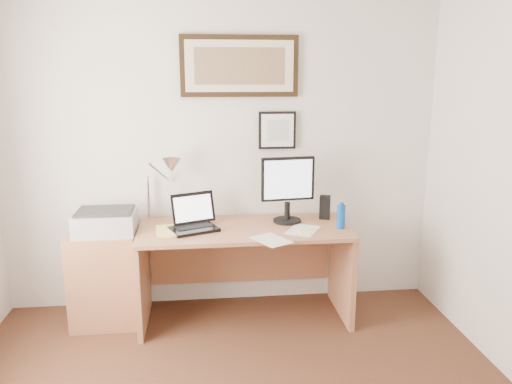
{
  "coord_description": "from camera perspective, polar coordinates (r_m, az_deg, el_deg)",
  "views": [
    {
      "loc": [
        -0.16,
        -2.0,
        1.89
      ],
      "look_at": [
        0.22,
        1.43,
        1.07
      ],
      "focal_mm": 35.0,
      "sensor_mm": 36.0,
      "label": 1
    }
  ],
  "objects": [
    {
      "name": "bottle_cap",
      "position": [
        3.79,
        9.75,
        -1.32
      ],
      "size": [
        0.03,
        0.03,
        0.02
      ],
      "primitive_type": "cylinder",
      "color": "#0C48A8",
      "rests_on": "water_bottle"
    },
    {
      "name": "sticky_pad",
      "position": [
        3.69,
        5.67,
        -4.65
      ],
      "size": [
        0.08,
        0.08,
        0.01
      ],
      "primitive_type": "cube",
      "rotation": [
        0.0,
        0.0,
        0.01
      ],
      "color": "#F9FC77",
      "rests_on": "desk"
    },
    {
      "name": "marker_pen",
      "position": [
        3.75,
        5.74,
        -4.31
      ],
      "size": [
        0.14,
        0.06,
        0.02
      ],
      "primitive_type": "cylinder",
      "rotation": [
        0.0,
        1.57,
        0.35
      ],
      "color": "white",
      "rests_on": "desk"
    },
    {
      "name": "water_bottle",
      "position": [
        3.82,
        9.69,
        -2.8
      ],
      "size": [
        0.06,
        0.06,
        0.18
      ],
      "primitive_type": "cylinder",
      "color": "#0C48A8",
      "rests_on": "desk"
    },
    {
      "name": "lcd_monitor",
      "position": [
        3.88,
        3.65,
        0.65
      ],
      "size": [
        0.42,
        0.22,
        0.52
      ],
      "color": "black",
      "rests_on": "desk"
    },
    {
      "name": "picture_small",
      "position": [
        4.04,
        2.44,
        7.06
      ],
      "size": [
        0.3,
        0.03,
        0.3
      ],
      "color": "black",
      "rests_on": "wall_back"
    },
    {
      "name": "printer",
      "position": [
        3.89,
        -16.81,
        -3.25
      ],
      "size": [
        0.44,
        0.34,
        0.18
      ],
      "color": "#AAAAAC",
      "rests_on": "side_cabinet"
    },
    {
      "name": "book",
      "position": [
        3.75,
        -11.31,
        -4.49
      ],
      "size": [
        0.24,
        0.3,
        0.02
      ],
      "primitive_type": "imported",
      "rotation": [
        0.0,
        0.0,
        0.13
      ],
      "color": "#EFE770",
      "rests_on": "desk"
    },
    {
      "name": "picture_large",
      "position": [
        3.98,
        -1.89,
        14.18
      ],
      "size": [
        0.92,
        0.04,
        0.47
      ],
      "color": "black",
      "rests_on": "wall_back"
    },
    {
      "name": "desk_lamp",
      "position": [
        3.88,
        -9.88,
        2.7
      ],
      "size": [
        0.29,
        0.27,
        0.53
      ],
      "color": "silver",
      "rests_on": "desk"
    },
    {
      "name": "side_cabinet",
      "position": [
        4.05,
        -16.85,
        -9.38
      ],
      "size": [
        0.5,
        0.4,
        0.73
      ],
      "primitive_type": "cube",
      "color": "#9F6342",
      "rests_on": "floor"
    },
    {
      "name": "laptop",
      "position": [
        3.79,
        -7.16,
        -3.36
      ],
      "size": [
        0.41,
        0.41,
        0.26
      ],
      "color": "black",
      "rests_on": "desk"
    },
    {
      "name": "paper_sheet_b",
      "position": [
        3.75,
        5.35,
        -4.37
      ],
      "size": [
        0.32,
        0.35,
        0.0
      ],
      "primitive_type": "cube",
      "rotation": [
        0.0,
        0.0,
        -0.51
      ],
      "color": "white",
      "rests_on": "desk"
    },
    {
      "name": "speaker",
      "position": [
        4.06,
        7.87,
        -1.74
      ],
      "size": [
        0.1,
        0.1,
        0.19
      ],
      "primitive_type": "cube",
      "rotation": [
        0.0,
        0.0,
        -0.32
      ],
      "color": "black",
      "rests_on": "desk"
    },
    {
      "name": "wall_back",
      "position": [
        4.05,
        -3.97,
        4.2
      ],
      "size": [
        3.5,
        0.02,
        2.5
      ],
      "primitive_type": "cube",
      "color": "silver",
      "rests_on": "ground"
    },
    {
      "name": "paper_sheet_a",
      "position": [
        3.53,
        1.74,
        -5.49
      ],
      "size": [
        0.31,
        0.34,
        0.0
      ],
      "primitive_type": "cube",
      "rotation": [
        0.0,
        0.0,
        0.51
      ],
      "color": "white",
      "rests_on": "desk"
    },
    {
      "name": "desk",
      "position": [
        3.97,
        -1.45,
        -6.94
      ],
      "size": [
        1.6,
        0.7,
        0.75
      ],
      "color": "#9F6342",
      "rests_on": "floor"
    }
  ]
}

